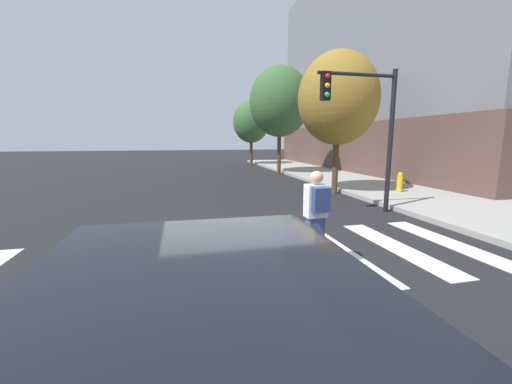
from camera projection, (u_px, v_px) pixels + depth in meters
name	position (u px, v px, depth m)	size (l,w,h in m)	color
ground_plane	(236.00, 262.00, 5.74)	(120.00, 120.00, 0.00)	black
crosswalk_stripes	(244.00, 261.00, 5.78)	(9.56, 3.34, 0.01)	silver
cyclist	(314.00, 219.00, 5.42)	(0.37, 1.71, 1.69)	black
traffic_light_near	(367.00, 116.00, 9.03)	(2.47, 0.28, 4.20)	black
fire_hydrant	(400.00, 182.00, 12.39)	(0.33, 0.22, 0.78)	gold
street_tree_near	(338.00, 99.00, 12.31)	(3.15, 3.15, 5.60)	#4C3823
street_tree_mid	(280.00, 102.00, 19.31)	(3.73, 3.73, 6.64)	#4C3823
street_tree_far	(251.00, 122.00, 26.20)	(3.02, 3.02, 5.38)	#4C3823
corner_building	(447.00, 69.00, 22.33)	(16.71, 22.65, 14.33)	brown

